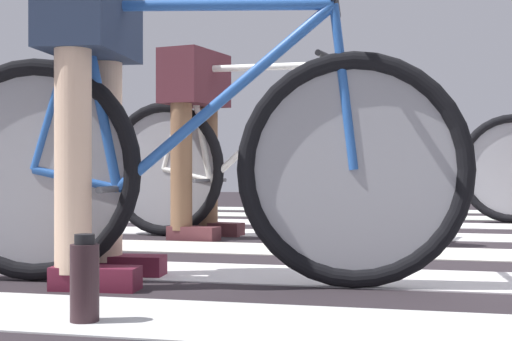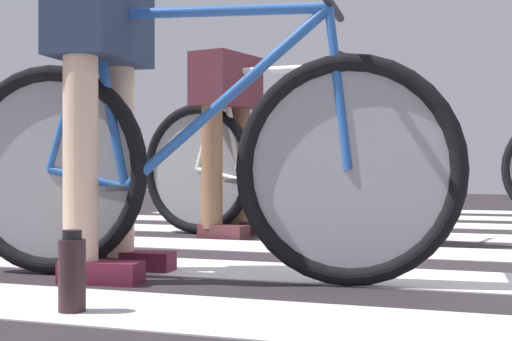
% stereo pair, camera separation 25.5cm
% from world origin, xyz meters
% --- Properties ---
extents(ground, '(18.00, 14.00, 0.02)m').
position_xyz_m(ground, '(0.00, 0.00, 0.01)').
color(ground, '#292327').
extents(crosswalk_markings, '(5.45, 5.77, 0.00)m').
position_xyz_m(crosswalk_markings, '(0.01, 0.04, 0.02)').
color(crosswalk_markings, silver).
rests_on(crosswalk_markings, ground).
extents(bicycle_1_of_3, '(1.73, 0.52, 0.93)m').
position_xyz_m(bicycle_1_of_3, '(-0.96, -1.36, 0.41)').
color(bicycle_1_of_3, black).
rests_on(bicycle_1_of_3, ground).
extents(cyclist_1_of_3, '(0.34, 0.43, 1.00)m').
position_xyz_m(cyclist_1_of_3, '(-1.27, -1.39, 0.67)').
color(cyclist_1_of_3, beige).
rests_on(cyclist_1_of_3, ground).
extents(bicycle_2_of_3, '(1.71, 0.56, 0.93)m').
position_xyz_m(bicycle_2_of_3, '(-1.10, 0.05, 0.41)').
color(bicycle_2_of_3, black).
rests_on(bicycle_2_of_3, ground).
extents(cyclist_2_of_3, '(0.38, 0.45, 0.97)m').
position_xyz_m(cyclist_2_of_3, '(-1.40, 0.11, 0.65)').
color(cyclist_2_of_3, brown).
rests_on(cyclist_2_of_3, ground).
extents(water_bottle, '(0.07, 0.07, 0.21)m').
position_xyz_m(water_bottle, '(-1.01, -1.95, 0.12)').
color(water_bottle, '#301E23').
rests_on(water_bottle, ground).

